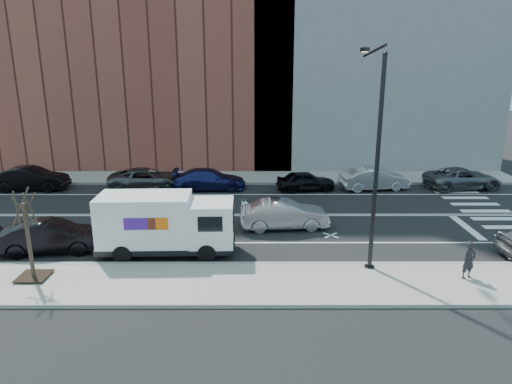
{
  "coord_description": "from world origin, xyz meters",
  "views": [
    {
      "loc": [
        2.08,
        -25.41,
        8.64
      ],
      "look_at": [
        2.12,
        0.02,
        1.4
      ],
      "focal_mm": 32.0,
      "sensor_mm": 36.0,
      "label": 1
    }
  ],
  "objects_px": {
    "far_parked_b": "(31,179)",
    "pedestrian": "(469,260)",
    "fedex_van": "(165,223)",
    "driving_sedan": "(284,214)"
  },
  "relations": [
    {
      "from": "fedex_van",
      "to": "pedestrian",
      "type": "height_order",
      "value": "fedex_van"
    },
    {
      "from": "far_parked_b",
      "to": "pedestrian",
      "type": "relative_size",
      "value": 3.11
    },
    {
      "from": "fedex_van",
      "to": "far_parked_b",
      "type": "bearing_deg",
      "value": 134.58
    },
    {
      "from": "fedex_van",
      "to": "pedestrian",
      "type": "bearing_deg",
      "value": -13.96
    },
    {
      "from": "fedex_van",
      "to": "pedestrian",
      "type": "relative_size",
      "value": 3.98
    },
    {
      "from": "fedex_van",
      "to": "driving_sedan",
      "type": "relative_size",
      "value": 1.34
    },
    {
      "from": "far_parked_b",
      "to": "fedex_van",
      "type": "bearing_deg",
      "value": -135.27
    },
    {
      "from": "pedestrian",
      "to": "far_parked_b",
      "type": "bearing_deg",
      "value": 129.16
    },
    {
      "from": "fedex_van",
      "to": "driving_sedan",
      "type": "bearing_deg",
      "value": 29.4
    },
    {
      "from": "fedex_van",
      "to": "driving_sedan",
      "type": "distance_m",
      "value": 6.7
    }
  ]
}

